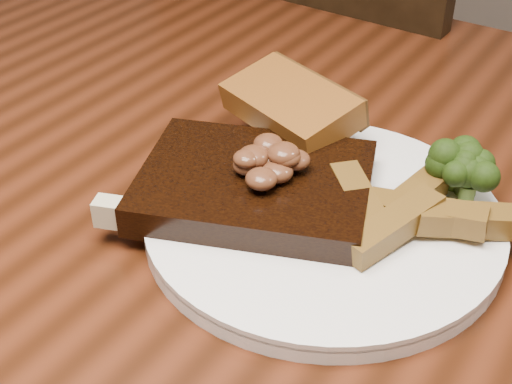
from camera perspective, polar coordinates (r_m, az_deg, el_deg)
dining_table at (r=0.61m, az=0.60°, el=-8.80°), size 1.60×0.90×0.75m
chair_far at (r=1.15m, az=5.45°, el=5.73°), size 0.45×0.45×0.92m
plate at (r=0.53m, az=5.37°, el=-2.36°), size 0.31×0.31×0.01m
steak at (r=0.53m, az=-0.09°, el=0.43°), size 0.20×0.18×0.02m
steak_bone at (r=0.50m, az=-3.79°, el=-3.06°), size 0.16×0.07×0.02m
mushroom_pile at (r=0.52m, az=0.89°, el=3.26°), size 0.07×0.07×0.03m
garlic_bread at (r=0.61m, az=2.70°, el=5.34°), size 0.13×0.10×0.03m
potato_wedges at (r=0.50m, az=13.03°, el=-3.05°), size 0.11×0.11×0.02m
broccoli_cluster at (r=0.56m, az=16.26°, el=1.39°), size 0.07×0.07×0.04m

